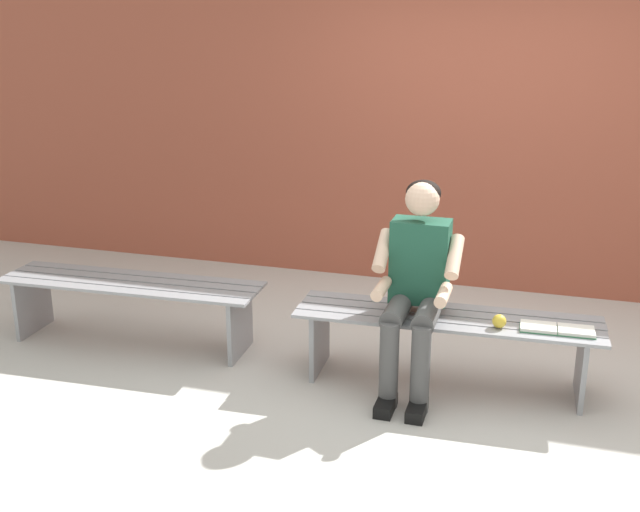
# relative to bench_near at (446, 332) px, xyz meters

# --- Properties ---
(ground_plane) EXTENTS (10.00, 7.00, 0.04)m
(ground_plane) POSITION_rel_bench_near_xyz_m (1.07, 1.00, -0.37)
(ground_plane) COLOR beige
(brick_wall) EXTENTS (9.50, 0.24, 2.36)m
(brick_wall) POSITION_rel_bench_near_xyz_m (0.50, -1.95, 0.83)
(brick_wall) COLOR #9E4C38
(brick_wall) RESTS_ON ground
(bench_near) EXTENTS (1.83, 0.52, 0.45)m
(bench_near) POSITION_rel_bench_near_xyz_m (0.00, 0.00, 0.00)
(bench_near) COLOR gray
(bench_near) RESTS_ON ground
(bench_far) EXTENTS (1.82, 0.52, 0.45)m
(bench_far) POSITION_rel_bench_near_xyz_m (2.14, 0.00, -0.00)
(bench_far) COLOR gray
(bench_far) RESTS_ON ground
(person_seated) EXTENTS (0.50, 0.69, 1.25)m
(person_seated) POSITION_rel_bench_near_xyz_m (0.18, 0.10, 0.34)
(person_seated) COLOR #1E513D
(person_seated) RESTS_ON ground
(apple) EXTENTS (0.08, 0.08, 0.08)m
(apple) POSITION_rel_bench_near_xyz_m (-0.31, 0.10, 0.14)
(apple) COLOR gold
(apple) RESTS_ON bench_near
(book_open) EXTENTS (0.42, 0.17, 0.02)m
(book_open) POSITION_rel_bench_near_xyz_m (-0.63, 0.05, 0.11)
(book_open) COLOR white
(book_open) RESTS_ON bench_near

